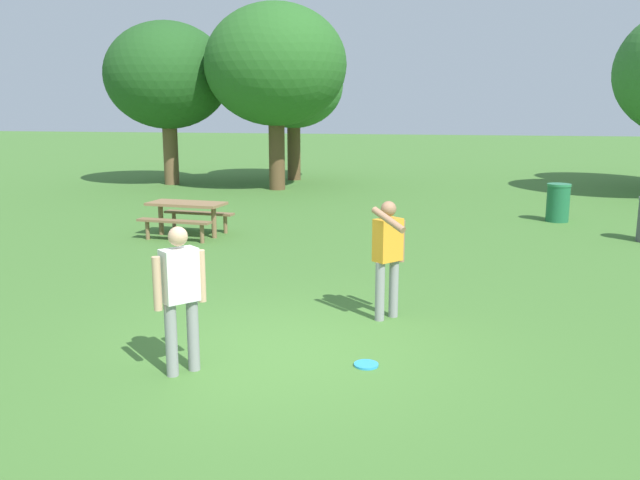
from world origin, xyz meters
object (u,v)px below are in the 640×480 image
at_px(frisbee, 366,365).
at_px(tree_broad_center, 293,86).
at_px(tree_far_right, 276,65).
at_px(person_thrower, 388,251).
at_px(person_catcher, 180,290).
at_px(tree_tall_left, 167,76).
at_px(picnic_table_near, 187,212).
at_px(trash_can_further_along, 558,203).

height_order(frisbee, tree_broad_center, tree_broad_center).
height_order(tree_broad_center, tree_far_right, tree_far_right).
bearing_deg(person_thrower, frisbee, -92.18).
height_order(person_catcher, frisbee, person_catcher).
xyz_separation_m(frisbee, tree_far_right, (-5.10, 15.21, 4.20)).
bearing_deg(person_catcher, person_thrower, 48.92).
distance_m(person_thrower, tree_tall_left, 17.30).
bearing_deg(picnic_table_near, tree_far_right, 91.25).
bearing_deg(frisbee, trash_can_further_along, 71.11).
distance_m(trash_can_further_along, tree_tall_left, 14.47).
bearing_deg(picnic_table_near, person_catcher, -67.86).
height_order(person_catcher, tree_broad_center, tree_broad_center).
distance_m(frisbee, trash_can_further_along, 10.94).
bearing_deg(frisbee, person_catcher, -163.32).
bearing_deg(picnic_table_near, tree_tall_left, 115.63).
bearing_deg(tree_tall_left, tree_far_right, -9.73).
height_order(person_catcher, trash_can_further_along, person_catcher).
distance_m(tree_tall_left, tree_broad_center, 4.76).
bearing_deg(frisbee, tree_broad_center, 105.95).
distance_m(tree_broad_center, tree_far_right, 3.15).
height_order(person_thrower, person_catcher, same).
relative_size(person_thrower, person_catcher, 1.00).
xyz_separation_m(tree_tall_left, tree_far_right, (4.25, -0.73, 0.29)).
distance_m(frisbee, tree_broad_center, 19.37).
bearing_deg(tree_far_right, frisbee, -71.47).
relative_size(tree_broad_center, tree_far_right, 0.84).
bearing_deg(person_thrower, tree_broad_center, 107.73).
bearing_deg(tree_tall_left, person_catcher, -65.88).
height_order(person_catcher, tree_tall_left, tree_tall_left).
xyz_separation_m(person_thrower, tree_far_right, (-5.16, 13.48, 3.25)).
height_order(picnic_table_near, tree_tall_left, tree_tall_left).
xyz_separation_m(person_catcher, trash_can_further_along, (5.49, 10.92, -0.46)).
bearing_deg(tree_broad_center, tree_far_right, -87.52).
bearing_deg(tree_broad_center, picnic_table_near, -88.42).
height_order(trash_can_further_along, tree_tall_left, tree_tall_left).
relative_size(frisbee, tree_broad_center, 0.05).
bearing_deg(tree_tall_left, tree_broad_center, 29.80).
distance_m(frisbee, tree_far_right, 16.58).
relative_size(person_thrower, tree_broad_center, 0.31).
distance_m(person_catcher, tree_far_right, 16.44).
bearing_deg(trash_can_further_along, person_thrower, -111.97).
relative_size(frisbee, tree_far_right, 0.04).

